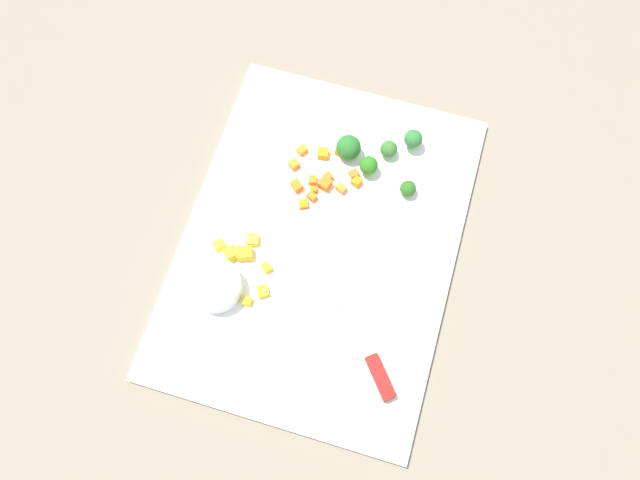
% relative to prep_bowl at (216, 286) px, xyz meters
% --- Properties ---
extents(ground_plane, '(4.00, 4.00, 0.00)m').
position_rel_prep_bowl_xyz_m(ground_plane, '(0.11, -0.12, -0.03)').
color(ground_plane, gray).
extents(cutting_board, '(0.53, 0.39, 0.01)m').
position_rel_prep_bowl_xyz_m(cutting_board, '(0.11, -0.12, -0.02)').
color(cutting_board, white).
rests_on(cutting_board, ground_plane).
extents(prep_bowl, '(0.07, 0.07, 0.03)m').
position_rel_prep_bowl_xyz_m(prep_bowl, '(0.00, 0.00, 0.00)').
color(prep_bowl, white).
rests_on(prep_bowl, cutting_board).
extents(chef_knife, '(0.25, 0.21, 0.02)m').
position_rel_prep_bowl_xyz_m(chef_knife, '(0.00, -0.21, -0.01)').
color(chef_knife, silver).
rests_on(chef_knife, cutting_board).
extents(carrot_dice_0, '(0.02, 0.02, 0.01)m').
position_rel_prep_bowl_xyz_m(carrot_dice_0, '(0.21, -0.14, -0.01)').
color(carrot_dice_0, orange).
rests_on(carrot_dice_0, cutting_board).
extents(carrot_dice_1, '(0.01, 0.01, 0.01)m').
position_rel_prep_bowl_xyz_m(carrot_dice_1, '(0.18, -0.09, -0.01)').
color(carrot_dice_1, orange).
rests_on(carrot_dice_1, cutting_board).
extents(carrot_dice_2, '(0.02, 0.02, 0.01)m').
position_rel_prep_bowl_xyz_m(carrot_dice_2, '(0.23, -0.14, -0.01)').
color(carrot_dice_2, orange).
rests_on(carrot_dice_2, cutting_board).
extents(carrot_dice_3, '(0.02, 0.02, 0.01)m').
position_rel_prep_bowl_xyz_m(carrot_dice_3, '(0.20, -0.13, -0.01)').
color(carrot_dice_3, orange).
rests_on(carrot_dice_3, cutting_board).
extents(carrot_dice_4, '(0.02, 0.02, 0.01)m').
position_rel_prep_bowl_xyz_m(carrot_dice_4, '(0.24, -0.05, -0.01)').
color(carrot_dice_4, orange).
rests_on(carrot_dice_4, cutting_board).
extents(carrot_dice_5, '(0.02, 0.02, 0.01)m').
position_rel_prep_bowl_xyz_m(carrot_dice_5, '(0.16, -0.08, -0.01)').
color(carrot_dice_5, orange).
rests_on(carrot_dice_5, cutting_board).
extents(carrot_dice_6, '(0.02, 0.02, 0.01)m').
position_rel_prep_bowl_xyz_m(carrot_dice_6, '(0.21, -0.10, -0.01)').
color(carrot_dice_6, orange).
rests_on(carrot_dice_6, cutting_board).
extents(carrot_dice_7, '(0.02, 0.02, 0.01)m').
position_rel_prep_bowl_xyz_m(carrot_dice_7, '(0.25, -0.08, -0.01)').
color(carrot_dice_7, orange).
rests_on(carrot_dice_7, cutting_board).
extents(carrot_dice_8, '(0.02, 0.01, 0.01)m').
position_rel_prep_bowl_xyz_m(carrot_dice_8, '(0.20, -0.08, -0.01)').
color(carrot_dice_8, orange).
rests_on(carrot_dice_8, cutting_board).
extents(carrot_dice_9, '(0.02, 0.02, 0.01)m').
position_rel_prep_bowl_xyz_m(carrot_dice_9, '(0.17, -0.09, -0.01)').
color(carrot_dice_9, orange).
rests_on(carrot_dice_9, cutting_board).
extents(carrot_dice_10, '(0.02, 0.02, 0.01)m').
position_rel_prep_bowl_xyz_m(carrot_dice_10, '(0.18, -0.06, -0.01)').
color(carrot_dice_10, orange).
rests_on(carrot_dice_10, cutting_board).
extents(carrot_dice_11, '(0.02, 0.02, 0.02)m').
position_rel_prep_bowl_xyz_m(carrot_dice_11, '(0.20, -0.10, -0.01)').
color(carrot_dice_11, orange).
rests_on(carrot_dice_11, cutting_board).
extents(carrot_dice_12, '(0.02, 0.02, 0.01)m').
position_rel_prep_bowl_xyz_m(carrot_dice_12, '(0.22, -0.05, -0.01)').
color(carrot_dice_12, orange).
rests_on(carrot_dice_12, cutting_board).
extents(carrot_dice_13, '(0.02, 0.02, 0.01)m').
position_rel_prep_bowl_xyz_m(carrot_dice_13, '(0.26, -0.11, -0.01)').
color(carrot_dice_13, orange).
rests_on(carrot_dice_13, cutting_board).
extents(pepper_dice_0, '(0.02, 0.02, 0.01)m').
position_rel_prep_bowl_xyz_m(pepper_dice_0, '(0.08, -0.03, -0.01)').
color(pepper_dice_0, yellow).
rests_on(pepper_dice_0, cutting_board).
extents(pepper_dice_1, '(0.02, 0.02, 0.01)m').
position_rel_prep_bowl_xyz_m(pepper_dice_1, '(0.06, 0.02, -0.01)').
color(pepper_dice_1, yellow).
rests_on(pepper_dice_1, cutting_board).
extents(pepper_dice_2, '(0.02, 0.02, 0.01)m').
position_rel_prep_bowl_xyz_m(pepper_dice_2, '(0.01, -0.06, -0.01)').
color(pepper_dice_2, yellow).
rests_on(pepper_dice_2, cutting_board).
extents(pepper_dice_3, '(0.03, 0.03, 0.02)m').
position_rel_prep_bowl_xyz_m(pepper_dice_3, '(0.05, -0.00, -0.01)').
color(pepper_dice_3, yellow).
rests_on(pepper_dice_3, cutting_board).
extents(pepper_dice_4, '(0.02, 0.02, 0.01)m').
position_rel_prep_bowl_xyz_m(pepper_dice_4, '(0.05, -0.06, -0.01)').
color(pepper_dice_4, yellow).
rests_on(pepper_dice_4, cutting_board).
extents(pepper_dice_5, '(0.02, 0.03, 0.02)m').
position_rel_prep_bowl_xyz_m(pepper_dice_5, '(0.06, -0.02, -0.01)').
color(pepper_dice_5, yellow).
rests_on(pepper_dice_5, cutting_board).
extents(pepper_dice_6, '(0.01, 0.01, 0.01)m').
position_rel_prep_bowl_xyz_m(pepper_dice_6, '(-0.01, -0.05, -0.01)').
color(pepper_dice_6, yellow).
rests_on(pepper_dice_6, cutting_board).
extents(broccoli_floret_0, '(0.02, 0.02, 0.03)m').
position_rel_prep_bowl_xyz_m(broccoli_floret_0, '(0.22, -0.22, -0.00)').
color(broccoli_floret_0, '#8DAB6A').
rests_on(broccoli_floret_0, cutting_board).
extents(broccoli_floret_1, '(0.03, 0.03, 0.03)m').
position_rel_prep_bowl_xyz_m(broccoli_floret_1, '(0.24, -0.16, 0.00)').
color(broccoli_floret_1, '#90C357').
rests_on(broccoli_floret_1, cutting_board).
extents(broccoli_floret_2, '(0.03, 0.03, 0.04)m').
position_rel_prep_bowl_xyz_m(broccoli_floret_2, '(0.30, -0.21, 0.01)').
color(broccoli_floret_2, '#88B556').
rests_on(broccoli_floret_2, cutting_board).
extents(broccoli_floret_3, '(0.04, 0.04, 0.04)m').
position_rel_prep_bowl_xyz_m(broccoli_floret_3, '(0.26, -0.12, 0.00)').
color(broccoli_floret_3, '#97B156').
rests_on(broccoli_floret_3, cutting_board).
extents(broccoli_floret_4, '(0.03, 0.03, 0.03)m').
position_rel_prep_bowl_xyz_m(broccoli_floret_4, '(0.28, -0.18, 0.00)').
color(broccoli_floret_4, '#93C36C').
rests_on(broccoli_floret_4, cutting_board).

